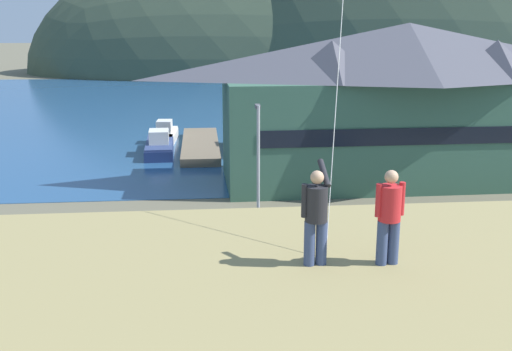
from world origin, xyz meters
The scene contains 18 objects.
ground_plane centered at (0.00, 0.00, 0.00)m, with size 600.00×600.00×0.00m, color #66604C.
parking_lot_pad centered at (0.00, 5.00, 0.05)m, with size 40.00×20.00×0.10m, color gray.
bay_water centered at (0.00, 60.00, 0.01)m, with size 360.00×84.00×0.03m, color navy.
far_hill_west_ridge centered at (16.21, 118.84, 0.00)m, with size 111.38×54.41×59.56m, color #3D4C38.
far_hill_east_peak centered at (49.79, 117.43, 0.00)m, with size 113.86×68.96×81.37m, color #3D4C38.
harbor_lodge centered at (12.15, 21.30, 5.82)m, with size 26.63×9.46×11.01m.
wharf_dock centered at (-2.13, 33.51, 0.35)m, with size 3.20×14.02×0.70m.
moored_boat_wharfside centered at (-5.41, 36.92, 0.72)m, with size 2.25×6.07×2.16m.
moored_boat_outer_mooring centered at (1.34, 32.51, 0.72)m, with size 2.68×7.15×2.16m.
moored_boat_inner_slip centered at (-5.63, 31.88, 0.72)m, with size 2.57×7.33×2.16m.
parked_car_corner_spot centered at (5.76, -0.44, 1.06)m, with size 4.30×2.26×1.82m.
parked_car_back_row_right centered at (-8.62, 0.51, 1.06)m, with size 4.30×2.25×1.82m.
parked_car_front_row_silver centered at (8.72, 7.06, 1.06)m, with size 4.35×2.36×1.82m.
parked_car_mid_row_near centered at (-5.09, 6.53, 1.06)m, with size 4.33×2.33×1.82m.
parked_car_front_row_end centered at (-0.16, 7.61, 1.06)m, with size 4.31×2.27×1.82m.
parking_light_pole centered at (0.83, 10.56, 4.10)m, with size 0.24×0.78×6.94m.
person_kite_flyer centered at (-0.07, -9.49, 7.87)m, with size 0.52×0.68×1.86m.
person_companion centered at (1.22, -9.59, 7.85)m, with size 0.55×0.40×1.74m.
Camera 1 is at (-2.07, -19.49, 11.19)m, focal length 42.40 mm.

